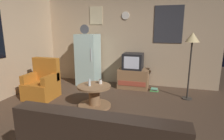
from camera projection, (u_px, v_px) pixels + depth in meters
ground_plane at (98, 118)px, 3.61m from camera, size 12.00×12.00×0.00m
wall_with_art at (127, 38)px, 5.59m from camera, size 5.20×0.12×2.76m
fridge at (88, 60)px, 5.62m from camera, size 0.60×0.62×1.77m
tv_stand at (133, 78)px, 5.37m from camera, size 0.84×0.53×0.55m
crt_tv at (133, 61)px, 5.26m from camera, size 0.54×0.51×0.44m
standing_lamp at (192, 43)px, 4.28m from camera, size 0.32×0.32×1.59m
coffee_table at (94, 96)px, 4.10m from camera, size 0.72×0.72×0.48m
wine_glass at (89, 82)px, 4.01m from camera, size 0.05×0.05×0.15m
mug_ceramic_white at (100, 82)px, 4.17m from camera, size 0.08×0.08×0.09m
mug_ceramic_tan at (100, 81)px, 4.20m from camera, size 0.08×0.08×0.09m
armchair at (42, 84)px, 4.61m from camera, size 0.68×0.68×0.96m
book_stack at (154, 90)px, 5.13m from camera, size 0.22×0.17×0.07m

